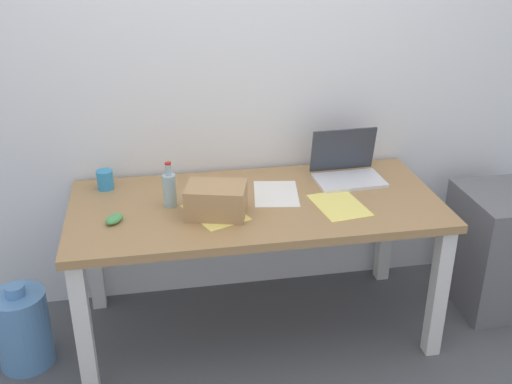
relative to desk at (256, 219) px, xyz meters
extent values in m
plane|color=#515459|center=(0.00, 0.00, -0.63)|extent=(8.00, 8.00, 0.00)
cube|color=white|center=(0.00, 0.46, 0.67)|extent=(5.20, 0.08, 2.60)
cube|color=#A37A4C|center=(0.00, 0.00, 0.07)|extent=(1.74, 0.80, 0.04)
cube|color=silver|center=(-0.81, -0.34, -0.29)|extent=(0.07, 0.07, 0.68)
cube|color=silver|center=(0.81, -0.34, -0.29)|extent=(0.07, 0.07, 0.68)
cube|color=silver|center=(-0.81, 0.34, -0.29)|extent=(0.07, 0.07, 0.68)
cube|color=silver|center=(0.81, 0.34, -0.29)|extent=(0.07, 0.07, 0.68)
cube|color=silver|center=(0.50, 0.14, 0.10)|extent=(0.35, 0.23, 0.02)
cube|color=#333842|center=(0.50, 0.25, 0.22)|extent=(0.34, 0.06, 0.23)
cylinder|color=#99B7C1|center=(-0.40, 0.03, 0.17)|extent=(0.06, 0.06, 0.15)
cylinder|color=#99B7C1|center=(-0.40, 0.03, 0.27)|extent=(0.03, 0.03, 0.05)
cylinder|color=#B21E19|center=(-0.40, 0.03, 0.30)|extent=(0.03, 0.03, 0.01)
ellipsoid|color=#4C9E56|center=(-0.65, -0.10, 0.11)|extent=(0.10, 0.12, 0.03)
cube|color=tan|center=(-0.20, -0.10, 0.16)|extent=(0.30, 0.25, 0.14)
cylinder|color=#338CC6|center=(-0.70, 0.27, 0.14)|extent=(0.08, 0.08, 0.09)
cube|color=#F4E06B|center=(0.37, -0.11, 0.09)|extent=(0.25, 0.32, 0.00)
cube|color=white|center=(0.11, 0.07, 0.09)|extent=(0.25, 0.32, 0.00)
cube|color=#F4E06B|center=(-0.20, -0.08, 0.09)|extent=(0.31, 0.35, 0.00)
cylinder|color=#598CC6|center=(-1.12, -0.07, -0.44)|extent=(0.26, 0.26, 0.38)
cylinder|color=#598CC6|center=(-1.12, -0.07, -0.23)|extent=(0.09, 0.09, 0.05)
cube|color=slate|center=(1.31, 0.01, -0.31)|extent=(0.40, 0.48, 0.65)
camera|label=1|loc=(-0.46, -2.55, 1.35)|focal=42.97mm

